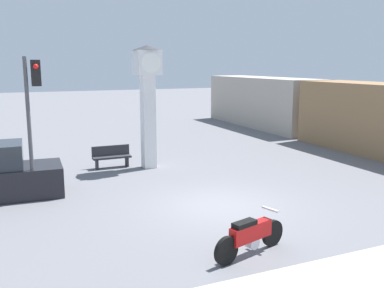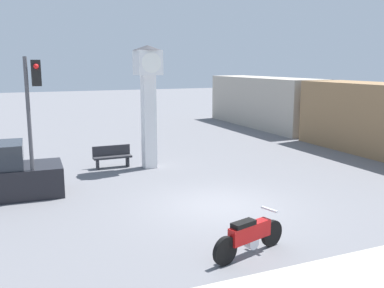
% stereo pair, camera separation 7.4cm
% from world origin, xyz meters
% --- Properties ---
extents(ground_plane, '(120.00, 120.00, 0.00)m').
position_xyz_m(ground_plane, '(0.00, 0.00, 0.00)').
color(ground_plane, slate).
extents(motorcycle, '(2.13, 0.78, 0.97)m').
position_xyz_m(motorcycle, '(-0.96, -3.35, 0.47)').
color(motorcycle, black).
rests_on(motorcycle, ground_plane).
extents(clock_tower, '(1.19, 1.19, 5.06)m').
position_xyz_m(clock_tower, '(-0.47, 5.67, 3.34)').
color(clock_tower, white).
rests_on(clock_tower, ground_plane).
extents(freight_train, '(2.80, 22.08, 3.40)m').
position_xyz_m(freight_train, '(10.74, 8.77, 1.70)').
color(freight_train, olive).
rests_on(freight_train, ground_plane).
extents(traffic_light, '(0.50, 0.35, 4.54)m').
position_xyz_m(traffic_light, '(-5.10, 2.85, 3.11)').
color(traffic_light, '#47474C').
rests_on(traffic_light, ground_plane).
extents(bench, '(1.60, 0.44, 0.92)m').
position_xyz_m(bench, '(-1.92, 6.30, 0.49)').
color(bench, '#2D2D33').
rests_on(bench, ground_plane).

